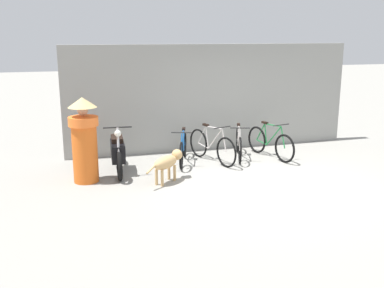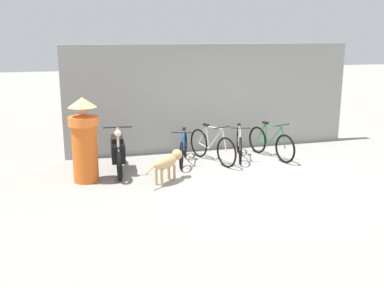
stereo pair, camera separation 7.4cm
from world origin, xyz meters
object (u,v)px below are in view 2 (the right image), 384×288
Objects in this scene: bicycle_0 at (183,149)px; bicycle_2 at (239,144)px; bicycle_1 at (212,146)px; motorcycle at (118,152)px; bicycle_3 at (271,143)px; stray_dog at (168,162)px; person_in_robes at (84,139)px.

bicycle_0 is 1.39m from bicycle_2.
motorcycle is (-2.18, -0.16, 0.06)m from bicycle_1.
bicycle_1 is at bearing 99.66° from bicycle_0.
bicycle_3 is at bearing 96.32° from motorcycle.
bicycle_2 reaches higher than stray_dog.
bicycle_0 is at bearing -118.15° from bicycle_1.
bicycle_1 reaches higher than stray_dog.
motorcycle reaches higher than bicycle_1.
bicycle_0 is at bearing -69.61° from bicycle_2.
bicycle_1 is 0.91× the size of motorcycle.
person_in_robes is (-2.23, -0.75, 0.55)m from bicycle_0.
bicycle_2 is 0.76m from bicycle_3.
bicycle_3 is 0.90× the size of motorcycle.
bicycle_2 is 0.97× the size of bicycle_3.
bicycle_1 reaches higher than bicycle_3.
motorcycle is at bearing -101.72° from bicycle_3.
bicycle_0 is at bearing 176.40° from person_in_robes.
bicycle_1 is 0.75m from bicycle_2.
bicycle_0 is 0.95× the size of bicycle_3.
person_in_robes is (-0.70, -0.48, 0.45)m from motorcycle.
person_in_robes reaches higher than stray_dog.
motorcycle reaches higher than bicycle_2.
motorcycle is at bearing -59.87° from bicycle_0.
bicycle_1 is 1.01× the size of bicycle_3.
bicycle_1 is 0.98× the size of person_in_robes.
person_in_robes is (-3.62, -0.78, 0.54)m from bicycle_2.
stray_dog is at bearing -67.29° from bicycle_1.
bicycle_1 is 1.04× the size of bicycle_2.
bicycle_0 is 0.92× the size of person_in_robes.
bicycle_2 is 1.74× the size of stray_dog.
bicycle_2 is 0.87× the size of motorcycle.
bicycle_1 is at bearing -59.42° from bicycle_2.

